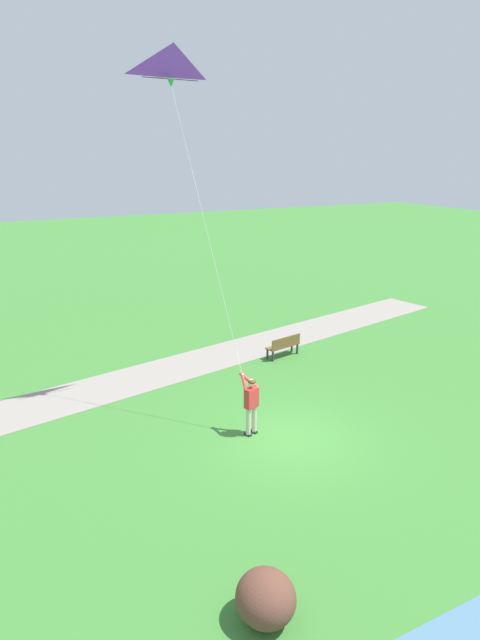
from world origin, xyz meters
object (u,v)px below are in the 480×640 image
flying_kite (174,66)px  park_bench_near_walkway (284,345)px  lakeside_shrub (266,598)px  person_kite_flyer (251,401)px

flying_kite → park_bench_near_walkway: bearing=-68.4°
park_bench_near_walkway → lakeside_shrub: lakeside_shrub is taller
park_bench_near_walkway → lakeside_shrub: size_ratio=1.43×
person_kite_flyer → park_bench_near_walkway: bearing=-40.4°
flying_kite → park_bench_near_walkway: (1.99, -5.03, -9.57)m
person_kite_flyer → park_bench_near_walkway: 6.39m
person_kite_flyer → lakeside_shrub: size_ratio=1.68×
person_kite_flyer → flying_kite: (2.86, 0.90, 9.03)m
park_bench_near_walkway → lakeside_shrub: (-10.71, 7.00, -0.03)m
person_kite_flyer → lakeside_shrub: bearing=153.9°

